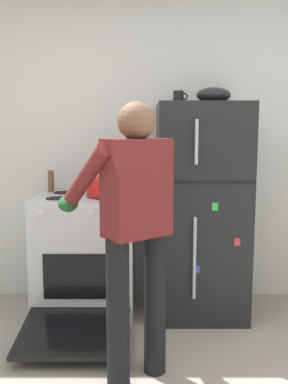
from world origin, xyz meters
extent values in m
cube|color=silver|center=(0.00, 1.95, 1.35)|extent=(6.00, 0.10, 2.70)
cube|color=black|center=(0.42, 1.57, 0.82)|extent=(0.68, 0.68, 1.64)
cube|color=black|center=(0.42, 1.23, 1.08)|extent=(0.67, 0.01, 0.01)
cylinder|color=#B7B7BC|center=(0.33, 1.20, 0.54)|extent=(0.02, 0.02, 0.60)
cylinder|color=#B7B7BC|center=(0.33, 1.20, 1.36)|extent=(0.02, 0.02, 0.31)
cube|color=red|center=(0.64, 1.22, 0.66)|extent=(0.04, 0.01, 0.06)
cube|color=blue|center=(0.35, 1.22, 0.46)|extent=(0.04, 0.01, 0.06)
cube|color=green|center=(0.47, 1.22, 0.91)|extent=(0.04, 0.01, 0.06)
cube|color=silver|center=(-0.49, 1.57, 0.47)|extent=(0.76, 0.64, 0.93)
cube|color=black|center=(-0.49, 1.25, 0.39)|extent=(0.53, 0.01, 0.34)
cylinder|color=black|center=(-0.67, 1.43, 0.94)|extent=(0.17, 0.17, 0.01)
cylinder|color=black|center=(-0.30, 1.43, 0.94)|extent=(0.17, 0.17, 0.01)
cylinder|color=black|center=(-0.67, 1.71, 0.94)|extent=(0.17, 0.17, 0.01)
cylinder|color=black|center=(-0.30, 1.71, 0.94)|extent=(0.17, 0.17, 0.01)
cylinder|color=silver|center=(-0.75, 1.23, 0.87)|extent=(0.04, 0.03, 0.04)
cylinder|color=silver|center=(-0.58, 1.23, 0.87)|extent=(0.04, 0.03, 0.04)
cylinder|color=silver|center=(-0.40, 1.23, 0.87)|extent=(0.04, 0.03, 0.04)
cylinder|color=silver|center=(-0.23, 1.23, 0.87)|extent=(0.04, 0.03, 0.04)
cube|color=black|center=(-0.49, 0.95, 0.11)|extent=(0.72, 0.60, 0.09)
cylinder|color=black|center=(-0.17, 0.51, 0.43)|extent=(0.13, 0.13, 0.86)
cylinder|color=black|center=(0.04, 0.67, 0.43)|extent=(0.13, 0.13, 0.86)
cube|color=maroon|center=(-0.06, 0.59, 1.13)|extent=(0.41, 0.37, 0.54)
sphere|color=brown|center=(-0.06, 0.59, 1.49)|extent=(0.21, 0.21, 0.21)
sphere|color=black|center=(-0.06, 0.59, 1.46)|extent=(0.15, 0.15, 0.15)
cylinder|color=maroon|center=(-0.35, 0.65, 1.18)|extent=(0.36, 0.45, 0.42)
cylinder|color=maroon|center=(-0.03, 0.89, 1.18)|extent=(0.36, 0.45, 0.42)
ellipsoid|color=#1E5123|center=(-0.48, 0.83, 1.00)|extent=(0.12, 0.18, 0.10)
ellipsoid|color=#1E5123|center=(-0.16, 1.06, 1.00)|extent=(0.12, 0.18, 0.10)
cylinder|color=red|center=(-0.33, 1.52, 1.01)|extent=(0.27, 0.27, 0.14)
cube|color=black|center=(-0.49, 1.52, 1.06)|extent=(0.05, 0.03, 0.02)
cube|color=black|center=(-0.17, 1.52, 1.06)|extent=(0.05, 0.03, 0.02)
cylinder|color=black|center=(0.24, 1.62, 1.69)|extent=(0.08, 0.08, 0.10)
torus|color=black|center=(0.28, 1.62, 1.69)|extent=(0.06, 0.01, 0.06)
cylinder|color=brown|center=(-0.79, 1.77, 1.03)|extent=(0.05, 0.05, 0.17)
ellipsoid|color=black|center=(0.50, 1.57, 1.70)|extent=(0.26, 0.26, 0.12)
camera|label=1|loc=(-0.02, -1.81, 1.46)|focal=41.17mm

